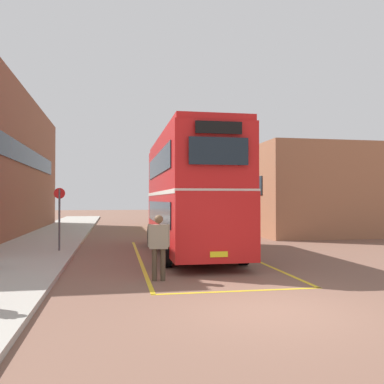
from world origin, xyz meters
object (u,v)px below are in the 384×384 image
object	(u,v)px
single_deck_bus	(183,207)
pedestrian_boarding	(159,242)
bus_stop_sign	(59,213)
double_decker_bus	(189,192)

from	to	relation	value
single_deck_bus	pedestrian_boarding	bearing A→B (deg)	-101.47
single_deck_bus	bus_stop_sign	size ratio (longest dim) A/B	3.65
double_decker_bus	single_deck_bus	distance (m)	14.28
bus_stop_sign	pedestrian_boarding	bearing A→B (deg)	-62.20
double_decker_bus	bus_stop_sign	world-z (taller)	double_decker_bus
pedestrian_boarding	single_deck_bus	bearing A→B (deg)	78.53
bus_stop_sign	double_decker_bus	bearing A→B (deg)	-10.96
pedestrian_boarding	bus_stop_sign	xyz separation A→B (m)	(-3.34, 6.34, 0.63)
single_deck_bus	bus_stop_sign	distance (m)	14.99
single_deck_bus	bus_stop_sign	world-z (taller)	single_deck_bus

